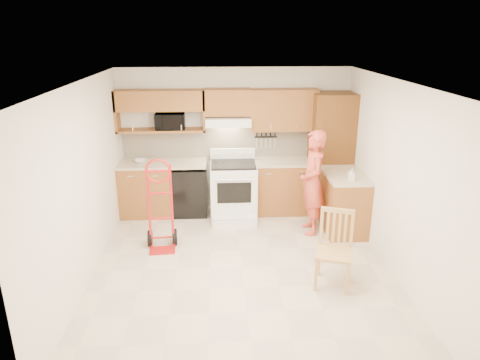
{
  "coord_description": "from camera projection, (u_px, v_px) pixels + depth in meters",
  "views": [
    {
      "loc": [
        -0.31,
        -5.25,
        3.1
      ],
      "look_at": [
        0.0,
        0.5,
        1.1
      ],
      "focal_mm": 32.59,
      "sensor_mm": 36.0,
      "label": 1
    }
  ],
  "objects": [
    {
      "name": "floor",
      "position": [
        242.0,
        268.0,
        5.99
      ],
      "size": [
        4.0,
        4.5,
        0.02
      ],
      "primitive_type": "cube",
      "color": "beige",
      "rests_on": "ground"
    },
    {
      "name": "ceiling",
      "position": [
        242.0,
        82.0,
        5.16
      ],
      "size": [
        4.0,
        4.5,
        0.02
      ],
      "primitive_type": "cube",
      "color": "white",
      "rests_on": "ground"
    },
    {
      "name": "wall_back",
      "position": [
        235.0,
        139.0,
        7.71
      ],
      "size": [
        4.0,
        0.02,
        2.5
      ],
      "primitive_type": "cube",
      "color": "silver",
      "rests_on": "ground"
    },
    {
      "name": "wall_front",
      "position": [
        259.0,
        276.0,
        3.44
      ],
      "size": [
        4.0,
        0.02,
        2.5
      ],
      "primitive_type": "cube",
      "color": "silver",
      "rests_on": "ground"
    },
    {
      "name": "wall_left",
      "position": [
        83.0,
        185.0,
        5.47
      ],
      "size": [
        0.02,
        4.5,
        2.5
      ],
      "primitive_type": "cube",
      "color": "silver",
      "rests_on": "ground"
    },
    {
      "name": "wall_right",
      "position": [
        396.0,
        179.0,
        5.68
      ],
      "size": [
        0.02,
        4.5,
        2.5
      ],
      "primitive_type": "cube",
      "color": "silver",
      "rests_on": "ground"
    },
    {
      "name": "backsplash",
      "position": [
        235.0,
        143.0,
        7.7
      ],
      "size": [
        3.92,
        0.03,
        0.55
      ],
      "primitive_type": "cube",
      "color": "beige",
      "rests_on": "wall_back"
    },
    {
      "name": "lower_cab_left",
      "position": [
        147.0,
        189.0,
        7.6
      ],
      "size": [
        0.9,
        0.6,
        0.9
      ],
      "primitive_type": "cube",
      "color": "brown",
      "rests_on": "ground"
    },
    {
      "name": "dishwasher",
      "position": [
        190.0,
        190.0,
        7.64
      ],
      "size": [
        0.6,
        0.6,
        0.85
      ],
      "primitive_type": "cube",
      "color": "black",
      "rests_on": "ground"
    },
    {
      "name": "lower_cab_right",
      "position": [
        282.0,
        187.0,
        7.72
      ],
      "size": [
        1.14,
        0.6,
        0.9
      ],
      "primitive_type": "cube",
      "color": "brown",
      "rests_on": "ground"
    },
    {
      "name": "countertop_left",
      "position": [
        163.0,
        163.0,
        7.46
      ],
      "size": [
        1.5,
        0.63,
        0.04
      ],
      "primitive_type": "cube",
      "color": "beige",
      "rests_on": "lower_cab_left"
    },
    {
      "name": "countertop_right",
      "position": [
        283.0,
        162.0,
        7.56
      ],
      "size": [
        1.14,
        0.63,
        0.04
      ],
      "primitive_type": "cube",
      "color": "beige",
      "rests_on": "lower_cab_right"
    },
    {
      "name": "cab_return_right",
      "position": [
        343.0,
        203.0,
        7.01
      ],
      "size": [
        0.6,
        1.0,
        0.9
      ],
      "primitive_type": "cube",
      "color": "brown",
      "rests_on": "ground"
    },
    {
      "name": "countertop_return",
      "position": [
        345.0,
        175.0,
        6.85
      ],
      "size": [
        0.63,
        1.0,
        0.04
      ],
      "primitive_type": "cube",
      "color": "beige",
      "rests_on": "cab_return_right"
    },
    {
      "name": "pantry_tall",
      "position": [
        330.0,
        154.0,
        7.56
      ],
      "size": [
        0.7,
        0.6,
        2.1
      ],
      "primitive_type": "cube",
      "color": "brown",
      "rests_on": "ground"
    },
    {
      "name": "upper_cab_left",
      "position": [
        160.0,
        100.0,
        7.24
      ],
      "size": [
        1.5,
        0.33,
        0.34
      ],
      "primitive_type": "cube",
      "color": "brown",
      "rests_on": "wall_back"
    },
    {
      "name": "upper_shelf_mw",
      "position": [
        162.0,
        130.0,
        7.4
      ],
      "size": [
        1.5,
        0.33,
        0.04
      ],
      "primitive_type": "cube",
      "color": "brown",
      "rests_on": "wall_back"
    },
    {
      "name": "upper_cab_center",
      "position": [
        228.0,
        102.0,
        7.31
      ],
      "size": [
        0.76,
        0.33,
        0.44
      ],
      "primitive_type": "cube",
      "color": "brown",
      "rests_on": "wall_back"
    },
    {
      "name": "upper_cab_right",
      "position": [
        284.0,
        110.0,
        7.4
      ],
      "size": [
        1.14,
        0.33,
        0.7
      ],
      "primitive_type": "cube",
      "color": "brown",
      "rests_on": "wall_back"
    },
    {
      "name": "range_hood",
      "position": [
        228.0,
        121.0,
        7.35
      ],
      "size": [
        0.76,
        0.46,
        0.14
      ],
      "primitive_type": "cube",
      "color": "white",
      "rests_on": "wall_back"
    },
    {
      "name": "knife_strip",
      "position": [
        266.0,
        140.0,
        7.69
      ],
      "size": [
        0.4,
        0.05,
        0.29
      ],
      "primitive_type": null,
      "color": "black",
      "rests_on": "backsplash"
    },
    {
      "name": "microwave",
      "position": [
        170.0,
        121.0,
        7.36
      ],
      "size": [
        0.5,
        0.35,
        0.27
      ],
      "primitive_type": "imported",
      "rotation": [
        0.0,
        0.0,
        0.02
      ],
      "color": "black",
      "rests_on": "upper_shelf_mw"
    },
    {
      "name": "range",
      "position": [
        234.0,
        187.0,
        7.38
      ],
      "size": [
        0.78,
        1.02,
        1.14
      ],
      "primitive_type": null,
      "color": "white",
      "rests_on": "ground"
    },
    {
      "name": "person",
      "position": [
        313.0,
        183.0,
        6.78
      ],
      "size": [
        0.41,
        0.62,
        1.67
      ],
      "primitive_type": "imported",
      "rotation": [
        0.0,
        0.0,
        -1.55
      ],
      "color": "#C64937",
      "rests_on": "ground"
    },
    {
      "name": "hand_truck",
      "position": [
        160.0,
        209.0,
        6.31
      ],
      "size": [
        0.53,
        0.49,
        1.25
      ],
      "primitive_type": null,
      "rotation": [
        0.0,
        0.0,
        0.08
      ],
      "color": "red",
      "rests_on": "ground"
    },
    {
      "name": "dining_chair",
      "position": [
        334.0,
        251.0,
        5.42
      ],
      "size": [
        0.57,
        0.59,
        0.98
      ],
      "primitive_type": null,
      "rotation": [
        0.0,
        0.0,
        -0.32
      ],
      "color": "tan",
      "rests_on": "ground"
    },
    {
      "name": "soap_bottle",
      "position": [
        352.0,
        174.0,
        6.53
      ],
      "size": [
        0.09,
        0.1,
        0.2
      ],
      "primitive_type": "imported",
      "rotation": [
        0.0,
        0.0,
        -0.07
      ],
      "color": "white",
      "rests_on": "countertop_return"
    },
    {
      "name": "bowl",
      "position": [
        141.0,
        161.0,
        7.42
      ],
      "size": [
        0.26,
        0.26,
        0.05
      ],
      "primitive_type": "imported",
      "rotation": [
        0.0,
        0.0,
        0.26
      ],
      "color": "white",
      "rests_on": "countertop_left"
    }
  ]
}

